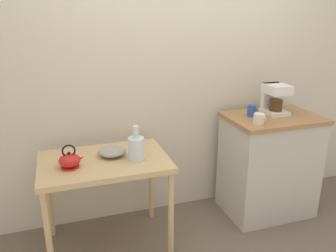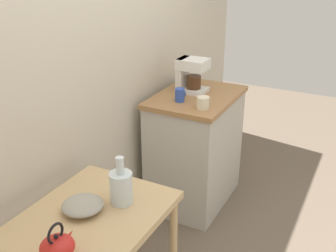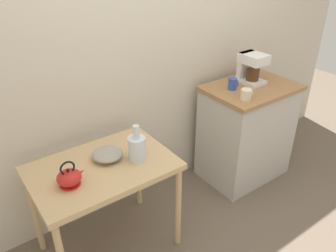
# 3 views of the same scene
# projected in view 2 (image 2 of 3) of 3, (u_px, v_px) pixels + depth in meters

# --- Properties ---
(back_wall) EXTENTS (4.40, 0.10, 2.80)m
(back_wall) POSITION_uv_depth(u_px,v_px,m) (97.00, 44.00, 2.55)
(back_wall) COLOR beige
(back_wall) RESTS_ON ground_plane
(wooden_table) EXTENTS (0.94, 0.63, 0.74)m
(wooden_table) POSITION_uv_depth(u_px,v_px,m) (84.00, 237.00, 2.00)
(wooden_table) COLOR tan
(wooden_table) RESTS_ON ground_plane
(kitchen_counter) EXTENTS (0.79, 0.57, 0.92)m
(kitchen_counter) POSITION_uv_depth(u_px,v_px,m) (195.00, 149.00, 3.30)
(kitchen_counter) COLOR #BCB7AD
(kitchen_counter) RESTS_ON ground_plane
(bowl_stoneware) EXTENTS (0.21, 0.21, 0.06)m
(bowl_stoneware) POSITION_uv_depth(u_px,v_px,m) (83.00, 205.00, 2.03)
(bowl_stoneware) COLOR #9E998C
(bowl_stoneware) RESTS_ON wooden_table
(teakettle) EXTENTS (0.18, 0.15, 0.17)m
(teakettle) POSITION_uv_depth(u_px,v_px,m) (58.00, 247.00, 1.72)
(teakettle) COLOR red
(teakettle) RESTS_ON wooden_table
(glass_carafe_vase) EXTENTS (0.12, 0.12, 0.26)m
(glass_carafe_vase) POSITION_uv_depth(u_px,v_px,m) (121.00, 186.00, 2.09)
(glass_carafe_vase) COLOR silver
(glass_carafe_vase) RESTS_ON wooden_table
(coffee_maker) EXTENTS (0.18, 0.22, 0.26)m
(coffee_maker) POSITION_uv_depth(u_px,v_px,m) (190.00, 74.00, 3.14)
(coffee_maker) COLOR white
(coffee_maker) RESTS_ON kitchen_counter
(mug_blue) EXTENTS (0.08, 0.07, 0.10)m
(mug_blue) POSITION_uv_depth(u_px,v_px,m) (180.00, 95.00, 2.97)
(mug_blue) COLOR #2D4CAD
(mug_blue) RESTS_ON kitchen_counter
(mug_small_cream) EXTENTS (0.09, 0.09, 0.09)m
(mug_small_cream) POSITION_uv_depth(u_px,v_px,m) (203.00, 103.00, 2.84)
(mug_small_cream) COLOR beige
(mug_small_cream) RESTS_ON kitchen_counter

